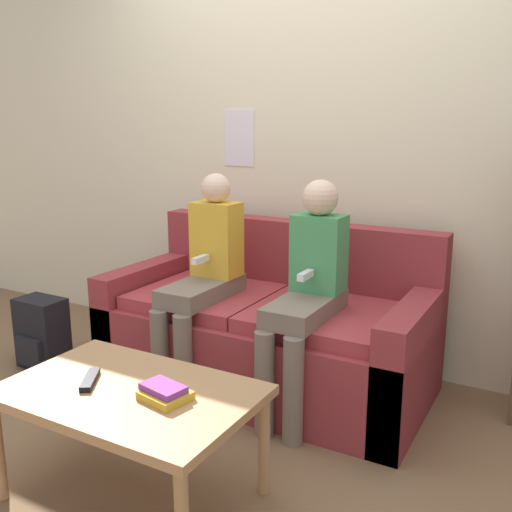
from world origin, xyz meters
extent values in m
plane|color=brown|center=(0.00, 0.00, 0.00)|extent=(10.00, 10.00, 0.00)
cube|color=beige|center=(0.00, 1.04, 1.30)|extent=(8.00, 0.06, 2.60)
cube|color=silver|center=(-0.46, 1.00, 1.28)|extent=(0.20, 0.00, 0.33)
cube|color=maroon|center=(0.00, 0.49, 0.21)|extent=(1.66, 0.83, 0.42)
cube|color=maroon|center=(0.00, 0.84, 0.63)|extent=(1.66, 0.14, 0.42)
cube|color=maroon|center=(-0.76, 0.49, 0.29)|extent=(0.14, 0.83, 0.58)
cube|color=maroon|center=(0.76, 0.49, 0.29)|extent=(0.14, 0.83, 0.58)
cube|color=#A1343A|center=(-0.34, 0.46, 0.45)|extent=(0.67, 0.67, 0.07)
cube|color=#A1343A|center=(0.34, 0.46, 0.45)|extent=(0.67, 0.67, 0.07)
cube|color=#AD7F51|center=(0.01, -0.56, 0.42)|extent=(0.91, 0.59, 0.04)
cylinder|color=#AD7F51|center=(-0.40, -0.31, 0.20)|extent=(0.04, 0.04, 0.40)
cylinder|color=#AD7F51|center=(0.43, -0.31, 0.20)|extent=(0.04, 0.04, 0.40)
cylinder|color=#756656|center=(-0.35, 0.05, 0.24)|extent=(0.09, 0.09, 0.49)
cylinder|color=#756656|center=(-0.21, 0.05, 0.24)|extent=(0.09, 0.09, 0.49)
cube|color=#756656|center=(-0.28, 0.32, 0.53)|extent=(0.23, 0.51, 0.09)
cube|color=gold|center=(-0.28, 0.46, 0.77)|extent=(0.24, 0.16, 0.39)
sphere|color=beige|center=(-0.28, 0.46, 1.04)|extent=(0.15, 0.15, 0.15)
cube|color=white|center=(-0.28, 0.31, 0.69)|extent=(0.03, 0.12, 0.03)
cylinder|color=#756656|center=(0.23, 0.05, 0.24)|extent=(0.09, 0.09, 0.49)
cylinder|color=#756656|center=(0.37, 0.05, 0.24)|extent=(0.09, 0.09, 0.49)
cube|color=#756656|center=(0.30, 0.32, 0.53)|extent=(0.23, 0.51, 0.09)
cube|color=#429356|center=(0.30, 0.46, 0.76)|extent=(0.24, 0.16, 0.37)
sphere|color=beige|center=(0.30, 0.46, 1.03)|extent=(0.17, 0.17, 0.17)
cube|color=white|center=(0.30, 0.31, 0.69)|extent=(0.03, 0.12, 0.03)
cube|color=black|center=(-0.14, -0.59, 0.44)|extent=(0.13, 0.16, 0.02)
cube|color=gold|center=(0.18, -0.56, 0.45)|extent=(0.18, 0.16, 0.03)
cube|color=#7A3389|center=(0.17, -0.56, 0.47)|extent=(0.17, 0.13, 0.02)
cube|color=black|center=(-1.23, 0.09, 0.20)|extent=(0.27, 0.18, 0.40)
cube|color=black|center=(-1.23, -0.01, 0.12)|extent=(0.19, 0.03, 0.16)
camera|label=1|loc=(1.33, -1.98, 1.36)|focal=40.00mm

